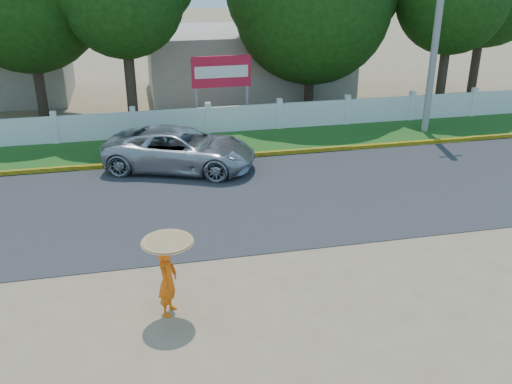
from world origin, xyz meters
The scene contains 10 objects.
ground centered at (0.00, 0.00, 0.00)m, with size 120.00×120.00×0.00m, color #9E8460.
road centered at (0.00, 4.50, 0.01)m, with size 60.00×7.00×0.02m, color #38383A.
grass_verge centered at (0.00, 9.75, 0.01)m, with size 60.00×3.50×0.03m, color #2D601E.
curb centered at (0.00, 8.05, 0.08)m, with size 40.00×0.18×0.16m, color yellow.
fence centered at (0.00, 11.20, 0.55)m, with size 40.00×0.10×1.10m, color silver.
building_near centered at (3.00, 18.00, 1.60)m, with size 10.00×6.00×3.20m, color #B7AD99.
utility_pole centered at (8.86, 9.59, 4.07)m, with size 0.28×0.28×8.14m, color gray.
vehicle centered at (-1.50, 7.45, 0.72)m, with size 2.38×5.17×1.44m, color #A8ABB0.
monk_with_parasol centered at (-2.50, -0.97, 1.28)m, with size 1.08×1.08×1.96m.
billboard centered at (0.76, 12.30, 2.14)m, with size 2.50×0.13×2.95m.
Camera 1 is at (-2.88, -11.23, 7.24)m, focal length 40.00 mm.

